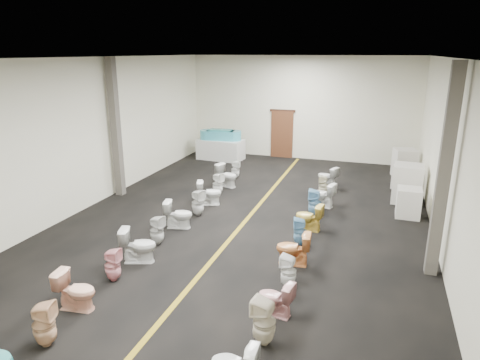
% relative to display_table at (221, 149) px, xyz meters
% --- Properties ---
extents(floor, '(16.00, 16.00, 0.00)m').
position_rel_display_table_xyz_m(floor, '(3.29, -6.68, -0.44)').
color(floor, black).
rests_on(floor, ground).
extents(ceiling, '(16.00, 16.00, 0.00)m').
position_rel_display_table_xyz_m(ceiling, '(3.29, -6.68, 4.06)').
color(ceiling, black).
rests_on(ceiling, ground).
extents(wall_back, '(10.00, 0.00, 10.00)m').
position_rel_display_table_xyz_m(wall_back, '(3.29, 1.32, 1.81)').
color(wall_back, silver).
rests_on(wall_back, ground).
extents(wall_front, '(10.00, 0.00, 10.00)m').
position_rel_display_table_xyz_m(wall_front, '(3.29, -14.68, 1.81)').
color(wall_front, silver).
rests_on(wall_front, ground).
extents(wall_left, '(0.00, 16.00, 16.00)m').
position_rel_display_table_xyz_m(wall_left, '(-1.71, -6.68, 1.81)').
color(wall_left, silver).
rests_on(wall_left, ground).
extents(wall_right, '(0.00, 16.00, 16.00)m').
position_rel_display_table_xyz_m(wall_right, '(8.29, -6.68, 1.81)').
color(wall_right, silver).
rests_on(wall_right, ground).
extents(aisle_stripe, '(0.12, 15.60, 0.01)m').
position_rel_display_table_xyz_m(aisle_stripe, '(3.29, -6.68, -0.44)').
color(aisle_stripe, olive).
rests_on(aisle_stripe, floor).
extents(back_door, '(1.00, 0.10, 2.10)m').
position_rel_display_table_xyz_m(back_door, '(2.49, 1.26, 0.61)').
color(back_door, '#562D19').
rests_on(back_door, floor).
extents(door_frame, '(1.15, 0.08, 0.10)m').
position_rel_display_table_xyz_m(door_frame, '(2.49, 1.27, 1.68)').
color(door_frame, '#331C11').
rests_on(door_frame, back_door).
extents(column_left, '(0.25, 0.25, 4.50)m').
position_rel_display_table_xyz_m(column_left, '(-1.46, -5.68, 1.81)').
color(column_left, '#59544C').
rests_on(column_left, floor).
extents(column_right, '(0.25, 0.25, 4.50)m').
position_rel_display_table_xyz_m(column_right, '(8.04, -8.18, 1.81)').
color(column_right, '#59544C').
rests_on(column_right, floor).
extents(display_table, '(2.07, 1.16, 0.89)m').
position_rel_display_table_xyz_m(display_table, '(0.00, 0.00, 0.00)').
color(display_table, silver).
rests_on(display_table, floor).
extents(bathtub, '(1.85, 0.80, 0.55)m').
position_rel_display_table_xyz_m(bathtub, '(0.00, 0.00, 0.63)').
color(bathtub, '#41A8BC').
rests_on(bathtub, display_table).
extents(appliance_crate_a, '(0.67, 0.67, 0.86)m').
position_rel_display_table_xyz_m(appliance_crate_a, '(7.69, -4.79, -0.01)').
color(appliance_crate_a, silver).
rests_on(appliance_crate_a, floor).
extents(appliance_crate_b, '(0.94, 0.94, 1.22)m').
position_rel_display_table_xyz_m(appliance_crate_b, '(7.69, -3.43, 0.17)').
color(appliance_crate_b, white).
rests_on(appliance_crate_b, floor).
extents(appliance_crate_c, '(0.93, 0.93, 0.86)m').
position_rel_display_table_xyz_m(appliance_crate_c, '(7.69, -1.88, -0.02)').
color(appliance_crate_c, silver).
rests_on(appliance_crate_c, floor).
extents(appliance_crate_d, '(0.93, 0.93, 1.10)m').
position_rel_display_table_xyz_m(appliance_crate_d, '(7.69, -0.45, 0.11)').
color(appliance_crate_d, silver).
rests_on(appliance_crate_d, floor).
extents(toilet_left_1, '(0.46, 0.45, 0.80)m').
position_rel_display_table_xyz_m(toilet_left_1, '(1.83, -12.81, -0.05)').
color(toilet_left_1, '#E4B185').
rests_on(toilet_left_1, floor).
extents(toilet_left_2, '(0.80, 0.51, 0.77)m').
position_rel_display_table_xyz_m(toilet_left_2, '(1.62, -11.77, -0.06)').
color(toilet_left_2, '#FFBD9F').
rests_on(toilet_left_2, floor).
extents(toilet_left_3, '(0.37, 0.36, 0.73)m').
position_rel_display_table_xyz_m(toilet_left_3, '(1.66, -10.67, -0.08)').
color(toilet_left_3, pink).
rests_on(toilet_left_3, floor).
extents(toilet_left_4, '(0.90, 0.69, 0.82)m').
position_rel_display_table_xyz_m(toilet_left_4, '(1.72, -9.75, -0.03)').
color(toilet_left_4, silver).
rests_on(toilet_left_4, floor).
extents(toilet_left_5, '(0.39, 0.39, 0.76)m').
position_rel_display_table_xyz_m(toilet_left_5, '(1.66, -8.79, -0.07)').
color(toilet_left_5, silver).
rests_on(toilet_left_5, floor).
extents(toilet_left_6, '(0.83, 0.59, 0.77)m').
position_rel_display_table_xyz_m(toilet_left_6, '(1.70, -7.66, -0.06)').
color(toilet_left_6, white).
rests_on(toilet_left_6, floor).
extents(toilet_left_7, '(0.46, 0.46, 0.79)m').
position_rel_display_table_xyz_m(toilet_left_7, '(1.83, -6.66, -0.05)').
color(toilet_left_7, white).
rests_on(toilet_left_7, floor).
extents(toilet_left_8, '(0.86, 0.66, 0.77)m').
position_rel_display_table_xyz_m(toilet_left_8, '(1.78, -5.66, -0.06)').
color(toilet_left_8, white).
rests_on(toilet_left_8, floor).
extents(toilet_left_9, '(0.46, 0.45, 0.76)m').
position_rel_display_table_xyz_m(toilet_left_9, '(1.69, -4.69, -0.06)').
color(toilet_left_9, white).
rests_on(toilet_left_9, floor).
extents(toilet_left_10, '(0.89, 0.66, 0.81)m').
position_rel_display_table_xyz_m(toilet_left_10, '(1.67, -3.73, -0.04)').
color(toilet_left_10, silver).
rests_on(toilet_left_10, floor).
extents(toilet_left_11, '(0.33, 0.33, 0.70)m').
position_rel_display_table_xyz_m(toilet_left_11, '(1.61, -2.66, -0.10)').
color(toilet_left_11, white).
rests_on(toilet_left_11, floor).
extents(toilet_right_2, '(0.44, 0.43, 0.84)m').
position_rel_display_table_xyz_m(toilet_right_2, '(5.22, -11.64, -0.02)').
color(toilet_right_2, beige).
rests_on(toilet_right_2, floor).
extents(toilet_right_3, '(0.72, 0.49, 0.68)m').
position_rel_display_table_xyz_m(toilet_right_3, '(5.20, -10.79, -0.10)').
color(toilet_right_3, '#D89697').
rests_on(toilet_right_3, floor).
extents(toilet_right_4, '(0.35, 0.35, 0.71)m').
position_rel_display_table_xyz_m(toilet_right_4, '(5.21, -9.75, -0.09)').
color(toilet_right_4, white).
rests_on(toilet_right_4, floor).
extents(toilet_right_5, '(0.80, 0.50, 0.78)m').
position_rel_display_table_xyz_m(toilet_right_5, '(5.11, -8.76, -0.05)').
color(toilet_right_5, '#DE8846').
rests_on(toilet_right_5, floor).
extents(toilet_right_6, '(0.39, 0.39, 0.71)m').
position_rel_display_table_xyz_m(toilet_right_6, '(5.06, -7.69, -0.09)').
color(toilet_right_6, '#6FA7CE').
rests_on(toilet_right_6, floor).
extents(toilet_right_7, '(0.78, 0.51, 0.75)m').
position_rel_display_table_xyz_m(toilet_right_7, '(5.11, -6.69, -0.07)').
color(toilet_right_7, '#E3C048').
rests_on(toilet_right_7, floor).
extents(toilet_right_8, '(0.40, 0.39, 0.82)m').
position_rel_display_table_xyz_m(toilet_right_8, '(5.10, -5.62, -0.03)').
color(toilet_right_8, '#76ADD3').
rests_on(toilet_right_8, floor).
extents(toilet_right_9, '(0.85, 0.63, 0.78)m').
position_rel_display_table_xyz_m(toilet_right_9, '(5.20, -4.72, -0.06)').
color(toilet_right_9, white).
rests_on(toilet_right_9, floor).
extents(toilet_right_10, '(0.35, 0.34, 0.70)m').
position_rel_display_table_xyz_m(toilet_right_10, '(5.08, -3.63, -0.10)').
color(toilet_right_10, beige).
rests_on(toilet_right_10, floor).
extents(toilet_right_11, '(0.84, 0.68, 0.75)m').
position_rel_display_table_xyz_m(toilet_right_11, '(5.07, -2.63, -0.07)').
color(toilet_right_11, silver).
rests_on(toilet_right_11, floor).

